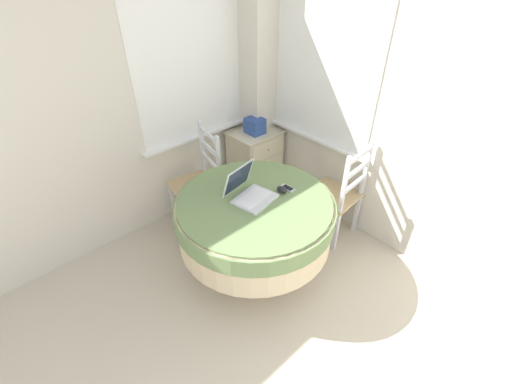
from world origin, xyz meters
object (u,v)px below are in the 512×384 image
Objects in this scene: corner_cabinet at (255,161)px; round_dining_table at (255,217)px; laptop at (249,192)px; storage_box at (255,126)px; dining_chair_near_back_window at (199,182)px; dining_chair_near_right_window at (337,195)px; computer_mouse at (282,190)px; cell_phone at (288,188)px.

round_dining_table is at bearing -132.26° from corner_cabinet.
laptop is 1.18m from storage_box.
laptop reaches higher than dining_chair_near_back_window.
laptop is 0.37× the size of dining_chair_near_right_window.
computer_mouse reaches higher than corner_cabinet.
dining_chair_near_right_window is at bearing -9.20° from round_dining_table.
computer_mouse reaches higher than round_dining_table.
laptop reaches higher than round_dining_table.
cell_phone is at bearing -119.32° from corner_cabinet.
dining_chair_near_back_window is 1.37× the size of corner_cabinet.
storage_box is (0.83, 0.85, -0.02)m from laptop.
dining_chair_near_back_window reaches higher than round_dining_table.
laptop is 2.02× the size of storage_box.
laptop reaches higher than corner_cabinet.
laptop is (-0.01, 0.05, 0.22)m from round_dining_table.
storage_box is at bearing 58.17° from computer_mouse.
round_dining_table is 0.89m from dining_chair_near_back_window.
round_dining_table is 3.32× the size of laptop.
dining_chair_near_back_window reaches higher than corner_cabinet.
laptop is 0.37× the size of dining_chair_near_back_window.
laptop reaches higher than cell_phone.
corner_cabinet is (0.56, 0.99, -0.41)m from cell_phone.
computer_mouse is at bearing -178.69° from cell_phone.
laptop is at bearing 97.23° from round_dining_table.
storage_box is at bearing -131.07° from corner_cabinet.
round_dining_table is 1.23m from storage_box.
dining_chair_near_right_window is at bearing -86.61° from storage_box.
cell_phone is (0.07, 0.00, -0.02)m from computer_mouse.
dining_chair_near_back_window is 1.00× the size of dining_chair_near_right_window.
dining_chair_near_back_window is (0.08, 0.82, -0.36)m from laptop.
dining_chair_near_right_window reaches higher than cell_phone.
computer_mouse is 0.07m from cell_phone.
dining_chair_near_right_window is (0.81, -1.02, 0.00)m from dining_chair_near_back_window.
computer_mouse is (0.22, -0.06, 0.19)m from round_dining_table.
round_dining_table is at bearing 167.71° from cell_phone.
computer_mouse is at bearing -121.83° from storage_box.
dining_chair_near_right_window reaches higher than corner_cabinet.
dining_chair_near_right_window is at bearing -6.78° from computer_mouse.
round_dining_table is 13.30× the size of computer_mouse.
storage_box reaches higher than corner_cabinet.
computer_mouse is at bearing -16.22° from round_dining_table.
dining_chair_near_right_window is at bearing -51.54° from dining_chair_near_back_window.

